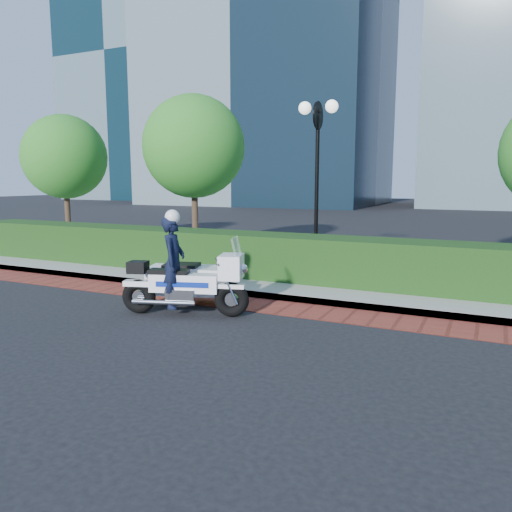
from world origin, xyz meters
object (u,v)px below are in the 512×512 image
at_px(tree_b, 194,147).
at_px(police_motorcycle, 184,276).
at_px(tree_a, 65,157).
at_px(lamppost, 317,158).

xyz_separation_m(tree_b, police_motorcycle, (3.51, -5.91, -2.78)).
bearing_deg(tree_a, lamppost, -7.41).
bearing_deg(tree_a, police_motorcycle, -33.24).
bearing_deg(lamppost, police_motorcycle, -102.11).
relative_size(lamppost, police_motorcycle, 1.77).
xyz_separation_m(lamppost, tree_a, (-10.00, 1.30, 0.26)).
xyz_separation_m(tree_a, police_motorcycle, (9.01, -5.91, -2.57)).
bearing_deg(lamppost, tree_a, 172.59).
relative_size(tree_a, police_motorcycle, 1.93).
distance_m(tree_a, tree_b, 5.50).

